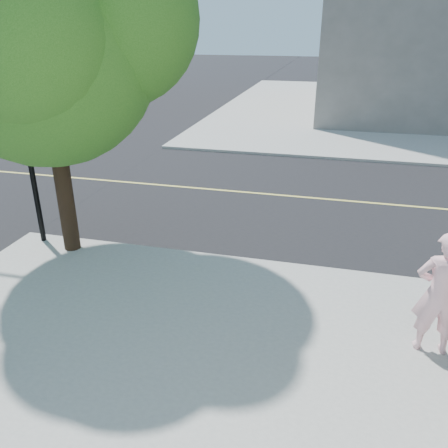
# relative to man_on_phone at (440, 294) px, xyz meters

# --- Properties ---
(ground) EXTENTS (140.00, 140.00, 0.00)m
(ground) POSITION_rel_man_on_phone_xyz_m (-7.97, 2.32, -1.15)
(ground) COLOR black
(ground) RESTS_ON ground
(road_ew) EXTENTS (140.00, 9.00, 0.01)m
(road_ew) POSITION_rel_man_on_phone_xyz_m (-7.97, 6.82, -1.15)
(road_ew) COLOR black
(road_ew) RESTS_ON ground
(man_on_phone) EXTENTS (0.76, 0.50, 2.07)m
(man_on_phone) POSITION_rel_man_on_phone_xyz_m (0.00, 0.00, 0.00)
(man_on_phone) COLOR #F7B9C2
(man_on_phone) RESTS_ON sidewalk_se
(street_tree) EXTENTS (5.58, 5.07, 7.40)m
(street_tree) POSITION_rel_man_on_phone_xyz_m (-7.34, 1.83, 3.74)
(street_tree) COLOR black
(street_tree) RESTS_ON sidewalk_se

